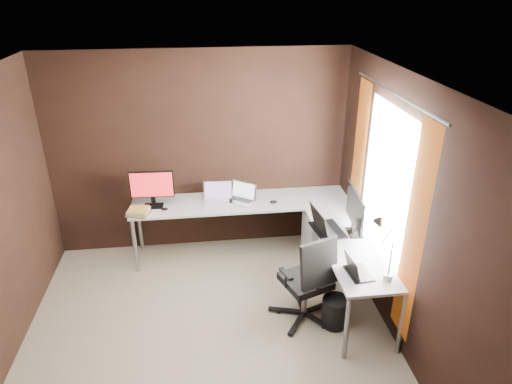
# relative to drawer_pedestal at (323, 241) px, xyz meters

# --- Properties ---
(room) EXTENTS (3.60, 3.60, 2.50)m
(room) POSITION_rel_drawer_pedestal_xyz_m (-1.09, -1.08, 0.98)
(room) COLOR #9D937A
(room) RESTS_ON ground
(desk) EXTENTS (2.65, 2.25, 0.73)m
(desk) POSITION_rel_drawer_pedestal_xyz_m (-0.59, -0.11, 0.38)
(desk) COLOR silver
(desk) RESTS_ON ground
(drawer_pedestal) EXTENTS (0.42, 0.50, 0.60)m
(drawer_pedestal) POSITION_rel_drawer_pedestal_xyz_m (0.00, 0.00, 0.00)
(drawer_pedestal) COLOR silver
(drawer_pedestal) RESTS_ON ground
(monitor_left) EXTENTS (0.51, 0.15, 0.45)m
(monitor_left) POSITION_rel_drawer_pedestal_xyz_m (-2.00, 0.35, 0.68)
(monitor_left) COLOR black
(monitor_left) RESTS_ON desk
(monitor_right) EXTENTS (0.16, 0.60, 0.49)m
(monitor_right) POSITION_rel_drawer_pedestal_xyz_m (0.15, -0.57, 0.71)
(monitor_right) COLOR black
(monitor_right) RESTS_ON desk
(laptop_white) EXTENTS (0.35, 0.26, 0.23)m
(laptop_white) POSITION_rel_drawer_pedestal_xyz_m (-1.24, 0.38, 0.48)
(laptop_white) COLOR silver
(laptop_white) RESTS_ON desk
(laptop_silver) EXTENTS (0.41, 0.38, 0.22)m
(laptop_silver) POSITION_rel_drawer_pedestal_xyz_m (-0.95, 0.36, 0.48)
(laptop_silver) COLOR silver
(laptop_silver) RESTS_ON desk
(laptop_black_big) EXTENTS (0.35, 0.45, 0.28)m
(laptop_black_big) POSITION_rel_drawer_pedestal_xyz_m (-0.14, -0.48, 0.49)
(laptop_black_big) COLOR black
(laptop_black_big) RESTS_ON desk
(laptop_black_small) EXTENTS (0.23, 0.30, 0.19)m
(laptop_black_small) POSITION_rel_drawer_pedestal_xyz_m (-0.05, -1.29, 0.47)
(laptop_black_small) COLOR black
(laptop_black_small) RESTS_ON desk
(book_stack) EXTENTS (0.30, 0.27, 0.08)m
(book_stack) POSITION_rel_drawer_pedestal_xyz_m (-2.16, 0.15, 0.47)
(book_stack) COLOR #A57959
(book_stack) RESTS_ON desk
(mouse_left) EXTENTS (0.10, 0.08, 0.03)m
(mouse_left) POSITION_rel_drawer_pedestal_xyz_m (-1.87, 0.22, 0.45)
(mouse_left) COLOR black
(mouse_left) RESTS_ON desk
(mouse_corner) EXTENTS (0.09, 0.06, 0.04)m
(mouse_corner) POSITION_rel_drawer_pedestal_xyz_m (-0.58, 0.24, 0.45)
(mouse_corner) COLOR black
(mouse_corner) RESTS_ON desk
(desk_lamp) EXTENTS (0.19, 0.22, 0.59)m
(desk_lamp) POSITION_rel_drawer_pedestal_xyz_m (0.14, -1.34, 0.80)
(desk_lamp) COLOR slate
(desk_lamp) RESTS_ON desk
(office_chair) EXTENTS (0.56, 0.59, 1.00)m
(office_chair) POSITION_rel_drawer_pedestal_xyz_m (-0.42, -0.98, -0.01)
(office_chair) COLOR black
(office_chair) RESTS_ON ground
(wastebasket) EXTENTS (0.28, 0.28, 0.31)m
(wastebasket) POSITION_rel_drawer_pedestal_xyz_m (-0.15, -1.11, -0.15)
(wastebasket) COLOR black
(wastebasket) RESTS_ON ground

